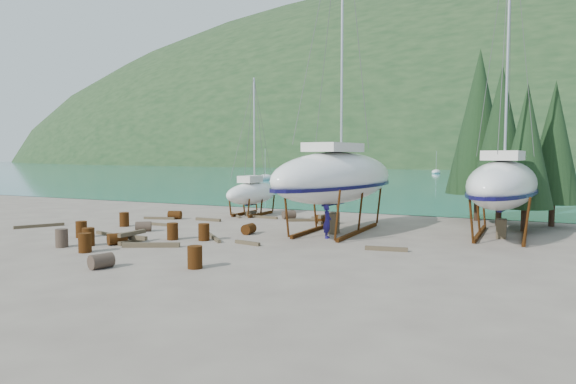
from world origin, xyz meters
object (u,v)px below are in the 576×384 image
at_px(large_sailboat_far, 503,184).
at_px(worker, 327,221).
at_px(large_sailboat_near, 337,177).
at_px(small_sailboat_shore, 252,193).

bearing_deg(large_sailboat_far, worker, -146.40).
height_order(large_sailboat_near, worker, large_sailboat_near).
bearing_deg(worker, large_sailboat_near, -4.53).
relative_size(small_sailboat_shore, worker, 5.63).
xyz_separation_m(small_sailboat_shore, worker, (8.92, -7.61, -0.78)).
xyz_separation_m(large_sailboat_far, worker, (-8.36, -4.59, -1.98)).
bearing_deg(large_sailboat_far, small_sailboat_shore, 174.94).
height_order(small_sailboat_shore, worker, small_sailboat_shore).
bearing_deg(worker, large_sailboat_far, -73.35).
xyz_separation_m(large_sailboat_near, large_sailboat_far, (8.67, 2.28, -0.31)).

